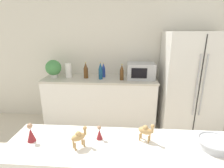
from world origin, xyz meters
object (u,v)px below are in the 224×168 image
object	(u,v)px
microwave	(141,71)
wise_man_figurine_purple	(99,133)
back_bottle_1	(86,71)
camel_figurine_second	(146,130)
paper_towel_roll	(68,70)
wise_man_figurine_crimson	(31,134)
refrigerator	(190,84)
camel_figurine	(79,136)
back_bottle_0	(103,70)
back_bottle_3	(101,71)
potted_plant	(53,68)
fruit_bowl	(215,143)
back_bottle_2	(122,72)

from	to	relation	value
microwave	wise_man_figurine_purple	world-z (taller)	microwave
back_bottle_1	camel_figurine_second	distance (m)	2.07
microwave	paper_towel_roll	bearing A→B (deg)	179.93
microwave	camel_figurine_second	distance (m)	1.92
paper_towel_roll	wise_man_figurine_crimson	world-z (taller)	paper_towel_roll
refrigerator	paper_towel_roll	xyz separation A→B (m)	(-2.17, 0.10, 0.19)
refrigerator	camel_figurine	xyz separation A→B (m)	(-1.45, -1.92, 0.18)
refrigerator	microwave	bearing A→B (deg)	173.13
camel_figurine	wise_man_figurine_purple	bearing A→B (deg)	39.96
back_bottle_1	wise_man_figurine_purple	world-z (taller)	back_bottle_1
back_bottle_0	back_bottle_3	bearing A→B (deg)	-103.54
potted_plant	wise_man_figurine_crimson	size ratio (longest dim) A/B	2.21
refrigerator	camel_figurine	world-z (taller)	refrigerator
potted_plant	camel_figurine	bearing A→B (deg)	-63.84
microwave	wise_man_figurine_purple	distance (m)	1.97
paper_towel_roll	fruit_bowl	world-z (taller)	paper_towel_roll
back_bottle_2	camel_figurine_second	size ratio (longest dim) A/B	1.84
paper_towel_roll	back_bottle_3	world-z (taller)	back_bottle_3
camel_figurine	potted_plant	bearing A→B (deg)	116.16
refrigerator	wise_man_figurine_purple	size ratio (longest dim) A/B	15.49
back_bottle_2	camel_figurine	size ratio (longest dim) A/B	1.84
refrigerator	wise_man_figurine_purple	xyz separation A→B (m)	(-1.32, -1.81, 0.14)
back_bottle_0	back_bottle_2	distance (m)	0.38
back_bottle_0	back_bottle_2	world-z (taller)	back_bottle_2
wise_man_figurine_purple	paper_towel_roll	bearing A→B (deg)	113.71
back_bottle_1	back_bottle_2	size ratio (longest dim) A/B	1.03
back_bottle_0	potted_plant	bearing A→B (deg)	-173.25
refrigerator	back_bottle_3	size ratio (longest dim) A/B	5.78
back_bottle_2	camel_figurine_second	xyz separation A→B (m)	(0.21, -1.80, -0.02)
paper_towel_roll	microwave	bearing A→B (deg)	-0.07
back_bottle_1	back_bottle_3	distance (m)	0.28
paper_towel_roll	fruit_bowl	distance (m)	2.58
microwave	back_bottle_0	world-z (taller)	microwave
refrigerator	back_bottle_3	world-z (taller)	refrigerator
back_bottle_1	camel_figurine_second	world-z (taller)	back_bottle_1
back_bottle_1	wise_man_figurine_purple	distance (m)	1.95
refrigerator	wise_man_figurine_crimson	size ratio (longest dim) A/B	11.89
fruit_bowl	camel_figurine	distance (m)	0.96
microwave	back_bottle_1	xyz separation A→B (m)	(-0.99, -0.03, -0.00)
microwave	wise_man_figurine_purple	bearing A→B (deg)	-103.96
microwave	refrigerator	bearing A→B (deg)	-6.87
refrigerator	paper_towel_roll	bearing A→B (deg)	177.25
wise_man_figurine_purple	back_bottle_1	bearing A→B (deg)	105.16
back_bottle_2	fruit_bowl	bearing A→B (deg)	-69.44
paper_towel_roll	back_bottle_0	xyz separation A→B (m)	(0.64, 0.06, -0.00)
back_bottle_3	camel_figurine	xyz separation A→B (m)	(0.11, -1.94, -0.03)
potted_plant	refrigerator	bearing A→B (deg)	-1.34
paper_towel_roll	microwave	size ratio (longest dim) A/B	0.53
back_bottle_1	back_bottle_2	distance (m)	0.65
back_bottle_0	wise_man_figurine_purple	world-z (taller)	back_bottle_0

